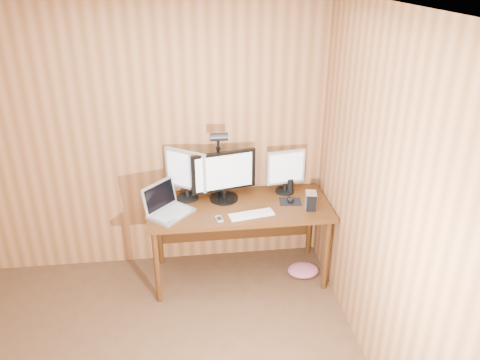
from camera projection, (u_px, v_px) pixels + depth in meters
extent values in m
plane|color=silver|center=(53.00, 22.00, 1.83)|extent=(4.00, 4.00, 0.00)
plane|color=#AE6E3F|center=(131.00, 142.00, 4.15)|extent=(4.00, 0.00, 4.00)
plane|color=#AE6E3F|center=(424.00, 257.00, 2.55)|extent=(0.00, 4.00, 4.00)
cube|color=#4B280F|center=(239.00, 207.00, 4.15)|extent=(1.60, 0.70, 0.04)
cube|color=#4B280F|center=(235.00, 216.00, 4.55)|extent=(1.48, 0.02, 0.51)
cylinder|color=#4B280F|center=(157.00, 267.00, 3.97)|extent=(0.05, 0.05, 0.71)
cylinder|color=#4B280F|center=(159.00, 231.00, 4.49)|extent=(0.05, 0.05, 0.71)
cylinder|color=#4B280F|center=(326.00, 255.00, 4.13)|extent=(0.05, 0.05, 0.71)
cylinder|color=#4B280F|center=(310.00, 222.00, 4.65)|extent=(0.05, 0.05, 0.71)
cylinder|color=black|center=(224.00, 198.00, 4.24)|extent=(0.26, 0.26, 0.02)
cylinder|color=black|center=(224.00, 194.00, 4.22)|extent=(0.04, 0.04, 0.08)
cube|color=black|center=(223.00, 171.00, 4.12)|extent=(0.58, 0.17, 0.37)
cube|color=white|center=(224.00, 172.00, 4.10)|extent=(0.51, 0.12, 0.31)
cylinder|color=black|center=(187.00, 197.00, 4.25)|extent=(0.20, 0.20, 0.02)
cylinder|color=black|center=(187.00, 192.00, 4.23)|extent=(0.04, 0.04, 0.09)
cube|color=silver|center=(186.00, 170.00, 4.13)|extent=(0.36, 0.27, 0.36)
cube|color=white|center=(185.00, 171.00, 4.11)|extent=(0.30, 0.21, 0.31)
cylinder|color=black|center=(285.00, 191.00, 4.37)|extent=(0.17, 0.17, 0.02)
cylinder|color=black|center=(285.00, 186.00, 4.35)|extent=(0.03, 0.03, 0.08)
cube|color=silver|center=(286.00, 167.00, 4.26)|extent=(0.37, 0.10, 0.32)
cube|color=white|center=(287.00, 168.00, 4.25)|extent=(0.32, 0.06, 0.27)
cube|color=silver|center=(171.00, 213.00, 3.98)|extent=(0.44, 0.44, 0.02)
cube|color=silver|center=(159.00, 196.00, 3.99)|extent=(0.29, 0.31, 0.24)
cube|color=black|center=(159.00, 196.00, 3.99)|extent=(0.25, 0.26, 0.20)
cube|color=#B2B2B7|center=(171.00, 212.00, 3.98)|extent=(0.33, 0.34, 0.00)
cube|color=white|center=(251.00, 215.00, 3.97)|extent=(0.40, 0.19, 0.02)
cube|color=white|center=(251.00, 214.00, 3.96)|extent=(0.37, 0.16, 0.00)
cube|color=black|center=(290.00, 202.00, 4.19)|extent=(0.21, 0.18, 0.00)
ellipsoid|color=black|center=(290.00, 200.00, 4.19)|extent=(0.07, 0.11, 0.04)
cube|color=silver|center=(311.00, 200.00, 4.06)|extent=(0.11, 0.14, 0.15)
cube|color=black|center=(311.00, 204.00, 4.00)|extent=(0.09, 0.02, 0.14)
cube|color=silver|center=(219.00, 219.00, 3.91)|extent=(0.07, 0.11, 0.01)
cube|color=black|center=(219.00, 218.00, 3.90)|extent=(0.05, 0.07, 0.00)
cylinder|color=black|center=(290.00, 186.00, 4.34)|extent=(0.06, 0.06, 0.13)
cube|color=black|center=(219.00, 192.00, 4.40)|extent=(0.05, 0.06, 0.06)
cylinder|color=black|center=(218.00, 170.00, 4.31)|extent=(0.03, 0.03, 0.43)
sphere|color=black|center=(218.00, 148.00, 4.21)|extent=(0.04, 0.04, 0.04)
cylinder|color=black|center=(218.00, 142.00, 4.12)|extent=(0.02, 0.15, 0.18)
cylinder|color=black|center=(219.00, 137.00, 4.01)|extent=(0.15, 0.07, 0.07)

